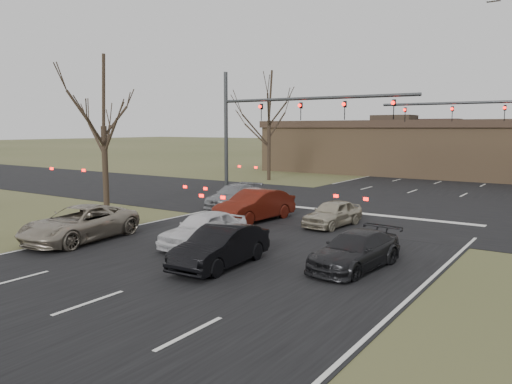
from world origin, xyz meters
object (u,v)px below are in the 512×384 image
mast_arm_near (270,119)px  car_black_hatch (221,246)px  car_charcoal_sedan (355,251)px  car_grey_ahead (234,196)px  car_silver_suv (79,224)px  car_silver_ahead (333,213)px  mast_arm_far (510,121)px  car_white_sedan (204,229)px  car_red_ahead (255,206)px  building (481,149)px

mast_arm_near → car_black_hatch: 14.29m
car_charcoal_sedan → car_grey_ahead: 13.62m
car_silver_suv → car_silver_ahead: 11.17m
car_black_hatch → car_charcoal_sedan: 4.42m
mast_arm_far → car_black_hatch: (-5.53, -22.26, -4.34)m
car_silver_suv → car_white_sedan: 5.24m
mast_arm_near → car_silver_ahead: mast_arm_near is taller
car_charcoal_sedan → car_red_ahead: (-7.45, 5.11, 0.17)m
car_black_hatch → car_grey_ahead: size_ratio=0.93×
building → mast_arm_far: mast_arm_far is taller
car_charcoal_sedan → car_silver_ahead: car_silver_ahead is taller
building → car_charcoal_sedan: 35.14m
mast_arm_near → mast_arm_far: 15.17m
car_charcoal_sedan → car_grey_ahead: bearing=150.2°
car_silver_suv → car_charcoal_sedan: car_silver_suv is taller
car_black_hatch → car_grey_ahead: car_black_hatch is taller
building → car_grey_ahead: (-8.50, -26.90, -2.02)m
car_silver_suv → mast_arm_near: bearing=77.7°
mast_arm_far → car_grey_ahead: size_ratio=2.51×
building → car_silver_suv: (-8.44, -37.50, -1.96)m
mast_arm_far → car_red_ahead: (-9.18, -14.88, -4.25)m
car_white_sedan → car_grey_ahead: car_white_sedan is taller
mast_arm_near → car_red_ahead: mast_arm_near is taller
mast_arm_near → car_red_ahead: size_ratio=2.59×
building → car_red_ahead: bearing=-99.5°
car_black_hatch → car_red_ahead: size_ratio=0.88×
mast_arm_far → car_silver_suv: mast_arm_far is taller
car_red_ahead → car_silver_suv: bearing=-108.9°
car_silver_ahead → mast_arm_far: bearing=74.6°
car_black_hatch → car_silver_suv: bearing=178.3°
mast_arm_far → car_silver_suv: size_ratio=2.18×
car_charcoal_sedan → car_white_sedan: bearing=-169.7°
building → mast_arm_near: bearing=-106.1°
mast_arm_near → car_grey_ahead: (-1.27, -1.90, -4.43)m
building → car_red_ahead: size_ratio=9.06×
car_silver_ahead → car_grey_ahead: bearing=169.7°
car_white_sedan → building: bearing=85.1°
building → car_black_hatch: size_ratio=10.26×
car_grey_ahead → car_red_ahead: car_red_ahead is taller
car_white_sedan → car_black_hatch: bearing=-38.2°
car_silver_suv → car_silver_ahead: bearing=42.9°
car_white_sedan → mast_arm_far: bearing=70.0°
car_red_ahead → car_white_sedan: bearing=-70.8°
car_black_hatch → mast_arm_near: bearing=112.0°
building → car_red_ahead: building is taller
mast_arm_near → car_black_hatch: bearing=-64.3°
car_grey_ahead → car_silver_ahead: (7.29, -2.09, -0.03)m
mast_arm_near → car_white_sedan: 11.82m
car_white_sedan → car_charcoal_sedan: (6.10, 0.39, -0.09)m
mast_arm_near → mast_arm_far: same height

